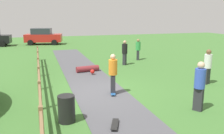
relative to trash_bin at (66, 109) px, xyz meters
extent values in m
plane|color=#427533|center=(1.80, 2.62, -0.45)|extent=(60.00, 60.00, 0.00)
cube|color=#515156|center=(1.80, 2.62, -0.44)|extent=(2.40, 28.00, 0.02)
cube|color=olive|center=(-0.80, -1.24, 0.10)|extent=(0.12, 0.12, 1.10)
cube|color=olive|center=(-0.80, 1.34, 0.10)|extent=(0.12, 0.12, 1.10)
cube|color=olive|center=(-0.80, 3.91, 0.10)|extent=(0.12, 0.12, 1.10)
cube|color=olive|center=(-0.80, 6.48, 0.10)|extent=(0.12, 0.12, 1.10)
cube|color=olive|center=(-0.80, 9.05, 0.10)|extent=(0.12, 0.12, 1.10)
cube|color=olive|center=(-0.80, 11.62, 0.10)|extent=(0.12, 0.12, 1.10)
cube|color=olive|center=(-0.80, 2.62, 0.05)|extent=(0.08, 18.00, 0.09)
cube|color=olive|center=(-0.80, 2.62, 0.50)|extent=(0.08, 18.00, 0.09)
cylinder|color=black|center=(0.00, 0.00, 0.00)|extent=(0.56, 0.56, 0.90)
cube|color=#265999|center=(2.29, 2.20, -0.36)|extent=(0.41, 0.82, 0.02)
cylinder|color=silver|center=(2.30, 2.49, -0.40)|extent=(0.05, 0.07, 0.06)
cylinder|color=silver|center=(2.44, 2.45, -0.40)|extent=(0.05, 0.07, 0.06)
cylinder|color=silver|center=(2.14, 1.95, -0.40)|extent=(0.05, 0.07, 0.06)
cylinder|color=silver|center=(2.29, 1.91, -0.40)|extent=(0.05, 0.07, 0.06)
cube|color=#2D2D33|center=(2.29, 2.20, 0.05)|extent=(0.28, 0.36, 0.80)
cylinder|color=orange|center=(2.29, 2.20, 0.78)|extent=(0.47, 0.47, 0.66)
sphere|color=tan|center=(2.29, 2.20, 1.23)|extent=(0.24, 0.24, 0.24)
cylinder|color=maroon|center=(2.08, 6.72, -0.25)|extent=(1.45, 0.56, 0.36)
sphere|color=red|center=(2.20, 5.90, -0.25)|extent=(0.26, 0.26, 0.26)
cube|color=black|center=(1.39, -0.83, -0.36)|extent=(0.49, 0.82, 0.02)
cylinder|color=silver|center=(1.43, -0.54, -0.40)|extent=(0.05, 0.07, 0.06)
cylinder|color=silver|center=(1.57, -0.60, -0.40)|extent=(0.05, 0.07, 0.06)
cylinder|color=silver|center=(1.22, -1.06, -0.40)|extent=(0.05, 0.07, 0.06)
cylinder|color=silver|center=(1.36, -1.12, -0.40)|extent=(0.05, 0.07, 0.06)
cube|color=#2D2D33|center=(6.65, 9.51, -0.07)|extent=(0.31, 0.37, 0.77)
cylinder|color=green|center=(6.65, 9.51, 0.64)|extent=(0.49, 0.49, 0.64)
sphere|color=#9E704C|center=(6.65, 9.51, 1.07)|extent=(0.23, 0.23, 0.23)
cube|color=#2D2D33|center=(4.72, -0.48, -0.02)|extent=(0.34, 0.38, 0.86)
cylinder|color=blue|center=(4.72, -0.48, 0.77)|extent=(0.53, 0.53, 0.72)
sphere|color=beige|center=(4.72, -0.48, 1.26)|extent=(0.26, 0.26, 0.26)
cube|color=#2D2D33|center=(7.33, 2.33, -0.03)|extent=(0.37, 0.30, 0.83)
cylinder|color=white|center=(7.33, 2.33, 0.73)|extent=(0.49, 0.49, 0.70)
sphere|color=brown|center=(7.33, 2.33, 1.21)|extent=(0.25, 0.25, 0.25)
cube|color=#2D2D33|center=(5.00, 8.05, -0.05)|extent=(0.36, 0.37, 0.81)
cylinder|color=black|center=(5.00, 8.05, 0.69)|extent=(0.53, 0.53, 0.67)
sphere|color=tan|center=(5.00, 8.05, 1.15)|extent=(0.24, 0.24, 0.24)
cube|color=red|center=(-0.05, 22.09, 0.32)|extent=(4.47, 2.57, 0.90)
cube|color=#2D333D|center=(-0.24, 22.13, 1.12)|extent=(2.49, 2.00, 0.70)
cylinder|color=black|center=(1.46, 22.65, -0.13)|extent=(0.68, 0.37, 0.64)
cylinder|color=black|center=(1.08, 20.93, -0.13)|extent=(0.68, 0.37, 0.64)
cylinder|color=black|center=(-1.18, 23.24, -0.13)|extent=(0.68, 0.37, 0.64)
cylinder|color=black|center=(-1.56, 21.52, -0.13)|extent=(0.68, 0.37, 0.64)
cylinder|color=black|center=(-4.34, 22.85, -0.13)|extent=(0.66, 0.29, 0.64)
cylinder|color=black|center=(-4.48, 21.10, -0.13)|extent=(0.66, 0.29, 0.64)
camera|label=1|loc=(-0.76, -7.43, 3.00)|focal=38.29mm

